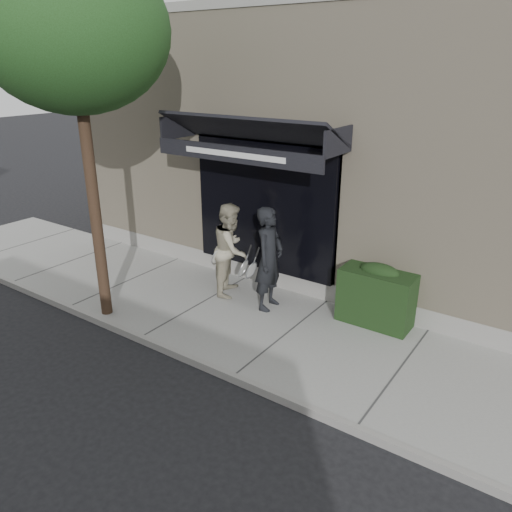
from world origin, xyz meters
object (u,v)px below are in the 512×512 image
Objects in this scene: pedestrian_back at (231,249)px; street_tree at (73,31)px; hedge at (377,295)px; pedestrian_front at (269,259)px.

street_tree is at bearing -123.80° from pedestrian_back.
hedge is 2.07m from pedestrian_front.
pedestrian_back reaches higher than hedge.
street_tree is 3.15× the size of pedestrian_front.
hedge is 2.98m from pedestrian_back.
hedge is 0.21× the size of street_tree.
hedge is at bearing 17.49° from pedestrian_front.
street_tree is 3.35× the size of pedestrian_back.
street_tree is at bearing -149.33° from hedge.
pedestrian_front is at bearing 39.28° from street_tree.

